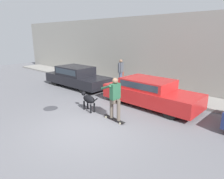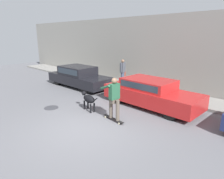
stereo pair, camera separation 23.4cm
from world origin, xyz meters
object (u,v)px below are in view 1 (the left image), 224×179
at_px(skateboarder, 115,97).
at_px(pedestrian_with_bag, 121,71).
at_px(parked_car_0, 77,77).
at_px(parked_car_1, 150,93).
at_px(dog, 89,99).

relative_size(skateboarder, pedestrian_with_bag, 1.52).
bearing_deg(parked_car_0, pedestrian_with_bag, 38.48).
relative_size(parked_car_1, skateboarder, 1.83).
relative_size(parked_car_0, pedestrian_with_bag, 2.81).
height_order(parked_car_0, skateboarder, skateboarder).
distance_m(parked_car_1, pedestrian_with_bag, 3.61).
xyz_separation_m(parked_car_0, dog, (3.67, -2.27, -0.10)).
distance_m(skateboarder, pedestrian_with_bag, 5.09).
bearing_deg(skateboarder, parked_car_1, -86.06).
height_order(dog, skateboarder, skateboarder).
xyz_separation_m(dog, skateboarder, (1.53, -0.05, 0.44)).
xyz_separation_m(dog, pedestrian_with_bag, (-1.55, 4.00, 0.50)).
bearing_deg(pedestrian_with_bag, skateboarder, -68.25).
distance_m(parked_car_0, skateboarder, 5.70).
relative_size(parked_car_0, skateboarder, 1.84).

